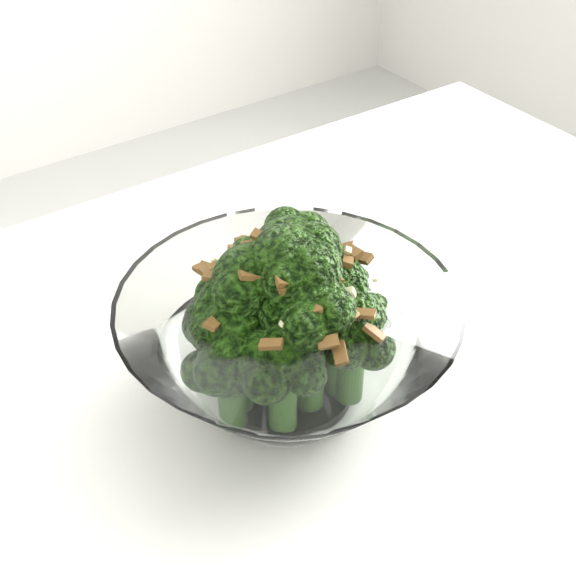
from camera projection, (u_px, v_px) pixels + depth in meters
broccoli_dish at (287, 335)px, 0.53m from camera, size 0.23×0.23×0.14m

